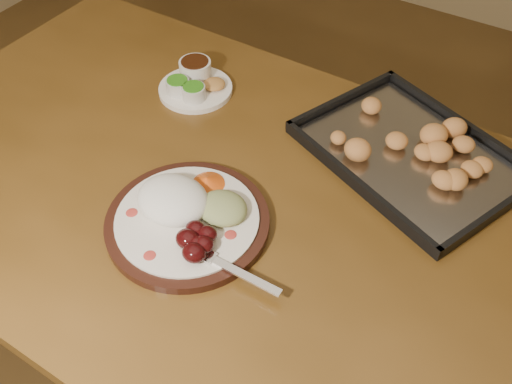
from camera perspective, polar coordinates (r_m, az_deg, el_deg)
The scene contains 5 objects.
ground at distance 1.88m, azimuth -1.62°, elevation -9.08°, with size 4.00×4.00×0.00m, color brown.
dining_table at distance 1.18m, azimuth -3.09°, elevation -2.92°, with size 1.51×0.92×0.75m.
dinner_plate at distance 1.04m, azimuth -6.86°, elevation -2.25°, with size 0.38×0.30×0.07m.
condiment_saucer at distance 1.34m, azimuth -6.19°, elevation 10.79°, with size 0.17×0.17×0.06m.
baking_tray at distance 1.21m, azimuth 15.17°, elevation 3.92°, with size 0.51×0.45×0.04m.
Camera 1 is at (0.59, -0.86, 1.56)m, focal length 40.00 mm.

